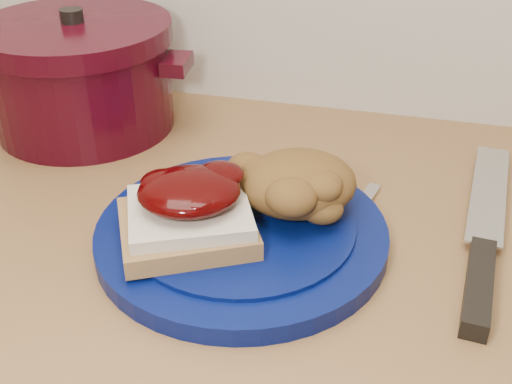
% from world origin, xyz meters
% --- Properties ---
extents(plate, '(0.38, 0.38, 0.02)m').
position_xyz_m(plate, '(0.06, 1.45, 0.91)').
color(plate, '#050F48').
rests_on(plate, wood_countertop).
extents(sandwich, '(0.16, 0.16, 0.06)m').
position_xyz_m(sandwich, '(0.01, 1.42, 0.95)').
color(sandwich, olive).
rests_on(sandwich, plate).
extents(stuffing_mound, '(0.15, 0.14, 0.06)m').
position_xyz_m(stuffing_mound, '(0.11, 1.49, 0.95)').
color(stuffing_mound, brown).
rests_on(stuffing_mound, plate).
extents(chef_knife, '(0.06, 0.34, 0.02)m').
position_xyz_m(chef_knife, '(0.29, 1.47, 0.91)').
color(chef_knife, black).
rests_on(chef_knife, wood_countertop).
extents(butter_knife, '(0.05, 0.18, 0.00)m').
position_xyz_m(butter_knife, '(0.16, 1.50, 0.90)').
color(butter_knife, silver).
rests_on(butter_knife, wood_countertop).
extents(dutch_oven, '(0.30, 0.28, 0.16)m').
position_xyz_m(dutch_oven, '(-0.22, 1.66, 0.97)').
color(dutch_oven, '#33050E').
rests_on(dutch_oven, wood_countertop).
extents(pepper_grinder, '(0.07, 0.07, 0.13)m').
position_xyz_m(pepper_grinder, '(-0.29, 1.72, 0.97)').
color(pepper_grinder, black).
rests_on(pepper_grinder, wood_countertop).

